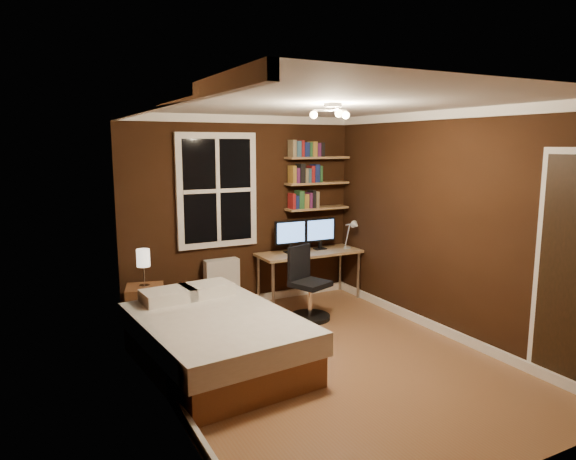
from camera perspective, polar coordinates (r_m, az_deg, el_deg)
name	(u,v)px	position (r m, az deg, el deg)	size (l,w,h in m)	color
floor	(324,360)	(5.31, 4.01, -14.21)	(4.20, 4.20, 0.00)	#935F3A
wall_back	(242,212)	(6.80, -5.15, 2.01)	(3.20, 0.04, 2.50)	black
wall_left	(159,254)	(4.33, -14.15, -2.55)	(0.04, 4.20, 2.50)	black
wall_right	(449,225)	(5.93, 17.47, 0.50)	(0.04, 4.20, 2.50)	black
ceiling	(327,104)	(4.87, 4.37, 13.80)	(3.20, 4.20, 0.02)	white
window	(217,191)	(6.61, -7.88, 4.36)	(1.06, 0.06, 1.46)	white
ceiling_fixture	(333,114)	(4.78, 5.00, 12.67)	(0.44, 0.44, 0.18)	beige
bookshelf_lower	(317,208)	(7.17, 3.23, 2.42)	(0.92, 0.22, 0.03)	#A57750
books_row_lower	(317,199)	(7.15, 3.24, 3.46)	(0.42, 0.16, 0.23)	maroon
bookshelf_middle	(317,183)	(7.13, 3.26, 5.22)	(0.92, 0.22, 0.03)	#A57750
books_row_middle	(317,174)	(7.13, 3.27, 6.26)	(0.48, 0.16, 0.23)	navy
bookshelf_upper	(317,158)	(7.12, 3.29, 8.03)	(0.92, 0.22, 0.03)	#A57750
books_row_upper	(317,148)	(7.11, 3.30, 9.07)	(0.48, 0.16, 0.23)	#285E31
bed	(216,339)	(5.11, -8.01, -11.94)	(1.53, 2.00, 0.64)	brown
nightstand	(146,308)	(6.22, -15.54, -8.36)	(0.42, 0.42, 0.52)	brown
bedside_lamp	(144,268)	(6.10, -15.74, -4.07)	(0.15, 0.15, 0.43)	#F3E7CF
radiator	(222,284)	(6.75, -7.35, -6.02)	(0.45, 0.16, 0.67)	silver
desk	(309,256)	(7.02, 2.37, -2.91)	(1.44, 0.54, 0.69)	#A57750
monitor_left	(291,236)	(6.91, 0.28, -0.73)	(0.47, 0.12, 0.44)	black
monitor_right	(320,234)	(7.13, 3.58, -0.42)	(0.47, 0.12, 0.44)	black
desk_lamp	(351,234)	(7.15, 6.98, -0.44)	(0.14, 0.32, 0.44)	silver
office_chair	(307,292)	(6.37, 2.17, -6.93)	(0.52, 0.52, 0.90)	black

